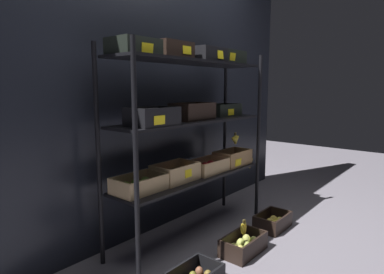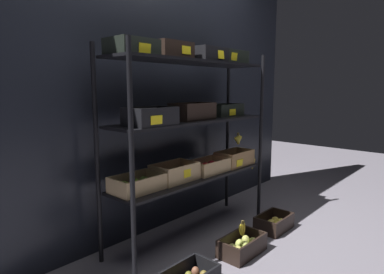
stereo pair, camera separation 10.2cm
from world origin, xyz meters
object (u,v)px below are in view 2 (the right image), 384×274
at_px(display_rack, 193,121).
at_px(crate_ground_apple_gold, 274,224).
at_px(banana_bunch_loose, 242,229).
at_px(crate_ground_pear, 242,247).

distance_m(display_rack, crate_ground_apple_gold, 1.17).
bearing_deg(banana_bunch_loose, crate_ground_pear, -110.30).
height_order(display_rack, crate_ground_apple_gold, display_rack).
distance_m(display_rack, banana_bunch_loose, 0.92).
relative_size(crate_ground_pear, crate_ground_apple_gold, 1.10).
bearing_deg(crate_ground_apple_gold, crate_ground_pear, -176.85).
xyz_separation_m(crate_ground_pear, banana_bunch_loose, (0.00, 0.01, 0.13)).
height_order(display_rack, crate_ground_pear, display_rack).
distance_m(display_rack, crate_ground_pear, 1.04).
relative_size(display_rack, crate_ground_apple_gold, 4.80).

